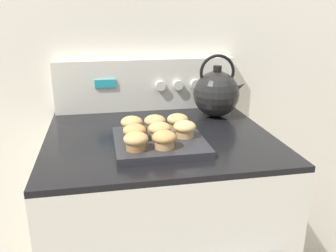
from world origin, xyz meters
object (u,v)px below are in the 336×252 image
object	(u,v)px
muffin_r0_c0	(136,141)
muffin_r0_c1	(164,139)
muffin_r1_c0	(135,132)
muffin_r2_c0	(132,124)
muffin_r2_c1	(155,122)
muffin_pan	(159,142)
muffin_r2_c2	(178,121)
tea_kettle	(217,93)
muffin_r1_c2	(185,129)
stove_range	(160,247)
muffin_r1_c1	(160,130)

from	to	relation	value
muffin_r0_c0	muffin_r0_c1	world-z (taller)	same
muffin_r1_c0	muffin_r2_c0	size ratio (longest dim) A/B	1.00
muffin_r1_c0	muffin_r2_c1	world-z (taller)	same
muffin_pan	muffin_r0_c0	distance (m)	0.11
muffin_r2_c2	tea_kettle	size ratio (longest dim) A/B	0.29
muffin_r0_c0	muffin_r1_c0	size ratio (longest dim) A/B	1.00
muffin_r0_c1	muffin_r1_c2	bearing A→B (deg)	45.13
muffin_r1_c2	muffin_r2_c0	world-z (taller)	same
muffin_r2_c1	muffin_r0_c0	bearing A→B (deg)	-116.80
stove_range	muffin_r1_c1	bearing A→B (deg)	-97.44
muffin_r1_c2	muffin_r2_c0	size ratio (longest dim) A/B	1.00
muffin_r1_c0	muffin_pan	bearing A→B (deg)	2.07
muffin_r1_c0	muffin_r1_c1	world-z (taller)	same
muffin_r0_c1	muffin_r2_c1	bearing A→B (deg)	91.13
muffin_r2_c0	muffin_r2_c2	bearing A→B (deg)	-0.07
muffin_pan	muffin_r1_c1	world-z (taller)	muffin_r1_c1
stove_range	muffin_r0_c0	xyz separation A→B (m)	(-0.09, -0.18, 0.50)
muffin_r0_c0	muffin_r1_c1	size ratio (longest dim) A/B	1.00
muffin_r2_c1	muffin_r1_c1	bearing A→B (deg)	-88.15
muffin_r0_c0	muffin_r2_c1	xyz separation A→B (m)	(0.08, 0.15, 0.00)
tea_kettle	muffin_r2_c0	bearing A→B (deg)	-151.97
muffin_r2_c0	muffin_r0_c1	bearing A→B (deg)	-63.43
muffin_pan	muffin_r0_c1	xyz separation A→B (m)	(0.00, -0.08, 0.04)
muffin_r1_c1	muffin_r1_c2	xyz separation A→B (m)	(0.08, -0.00, 0.00)
muffin_r0_c0	muffin_r2_c0	size ratio (longest dim) A/B	1.00
muffin_pan	muffin_r0_c1	distance (m)	0.08
muffin_pan	muffin_r2_c0	bearing A→B (deg)	133.45
muffin_r1_c0	muffin_r2_c2	world-z (taller)	same
muffin_pan	muffin_r0_c0	size ratio (longest dim) A/B	3.92
muffin_pan	tea_kettle	size ratio (longest dim) A/B	1.14
muffin_pan	muffin_r1_c1	xyz separation A→B (m)	(0.00, 0.00, 0.04)
muffin_r1_c0	muffin_r1_c2	xyz separation A→B (m)	(0.15, 0.00, 0.00)
muffin_pan	stove_range	bearing A→B (deg)	81.73
muffin_pan	muffin_r1_c0	distance (m)	0.08
muffin_pan	muffin_r1_c2	bearing A→B (deg)	1.31
muffin_pan	muffin_r2_c1	bearing A→B (deg)	90.51
muffin_r0_c1	muffin_r1_c0	bearing A→B (deg)	136.30
muffin_r1_c2	muffin_r2_c1	bearing A→B (deg)	136.16
muffin_r1_c1	muffin_r2_c1	xyz separation A→B (m)	(-0.00, 0.08, 0.00)
muffin_r2_c1	tea_kettle	xyz separation A→B (m)	(0.27, 0.18, 0.04)
muffin_r1_c2	muffin_r0_c1	bearing A→B (deg)	-134.87
muffin_r1_c2	stove_range	bearing A→B (deg)	122.46
muffin_r2_c0	muffin_r2_c2	world-z (taller)	same
muffin_r1_c1	muffin_r2_c2	bearing A→B (deg)	46.77
muffin_r2_c1	muffin_r2_c2	xyz separation A→B (m)	(0.08, 0.00, 0.00)
stove_range	muffin_r1_c2	size ratio (longest dim) A/B	13.12
muffin_r0_c0	muffin_r1_c1	world-z (taller)	same
muffin_r0_c0	muffin_r1_c2	size ratio (longest dim) A/B	1.00
muffin_r0_c0	muffin_r1_c2	world-z (taller)	same
stove_range	muffin_r1_c0	distance (m)	0.52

